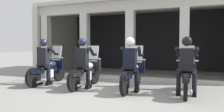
# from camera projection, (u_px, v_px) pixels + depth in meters

# --- Properties ---
(ground_plane) EXTENTS (80.00, 80.00, 0.00)m
(ground_plane) POSITION_uv_depth(u_px,v_px,m) (132.00, 77.00, 9.24)
(ground_plane) COLOR gray
(station_building) EXTENTS (9.73, 4.09, 3.41)m
(station_building) POSITION_uv_depth(u_px,v_px,m) (141.00, 31.00, 10.72)
(station_building) COLOR black
(station_building) RESTS_ON ground
(kerb_strip) EXTENTS (9.23, 0.24, 0.12)m
(kerb_strip) POSITION_uv_depth(u_px,v_px,m) (127.00, 78.00, 8.45)
(kerb_strip) COLOR #B7B5AD
(kerb_strip) RESTS_ON ground
(motorcycle_far_left) EXTENTS (0.62, 2.04, 1.35)m
(motorcycle_far_left) POSITION_uv_depth(u_px,v_px,m) (49.00, 69.00, 7.48)
(motorcycle_far_left) COLOR black
(motorcycle_far_left) RESTS_ON ground
(police_officer_far_left) EXTENTS (0.63, 0.61, 1.58)m
(police_officer_far_left) POSITION_uv_depth(u_px,v_px,m) (44.00, 58.00, 7.20)
(police_officer_far_left) COLOR black
(police_officer_far_left) RESTS_ON ground
(motorcycle_center_left) EXTENTS (0.62, 2.04, 1.35)m
(motorcycle_center_left) POSITION_uv_depth(u_px,v_px,m) (87.00, 71.00, 6.87)
(motorcycle_center_left) COLOR black
(motorcycle_center_left) RESTS_ON ground
(police_officer_center_left) EXTENTS (0.63, 0.61, 1.58)m
(police_officer_center_left) POSITION_uv_depth(u_px,v_px,m) (83.00, 59.00, 6.59)
(police_officer_center_left) COLOR black
(police_officer_center_left) RESTS_ON ground
(motorcycle_center_right) EXTENTS (0.62, 2.04, 1.35)m
(motorcycle_center_right) POSITION_uv_depth(u_px,v_px,m) (133.00, 73.00, 6.36)
(motorcycle_center_right) COLOR black
(motorcycle_center_right) RESTS_ON ground
(police_officer_center_right) EXTENTS (0.63, 0.61, 1.58)m
(police_officer_center_right) POSITION_uv_depth(u_px,v_px,m) (130.00, 60.00, 6.07)
(police_officer_center_right) COLOR black
(police_officer_center_right) RESTS_ON ground
(motorcycle_far_right) EXTENTS (0.62, 2.04, 1.35)m
(motorcycle_far_right) POSITION_uv_depth(u_px,v_px,m) (187.00, 76.00, 5.86)
(motorcycle_far_right) COLOR black
(motorcycle_far_right) RESTS_ON ground
(police_officer_far_right) EXTENTS (0.63, 0.61, 1.58)m
(police_officer_far_right) POSITION_uv_depth(u_px,v_px,m) (187.00, 61.00, 5.58)
(police_officer_far_right) COLOR black
(police_officer_far_right) RESTS_ON ground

